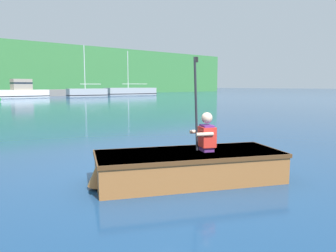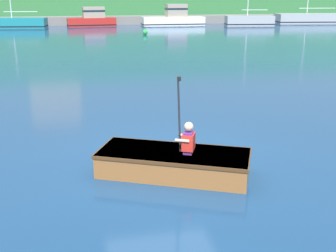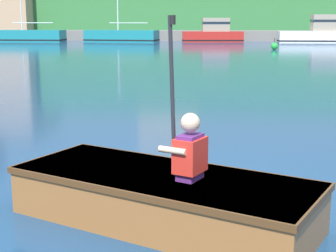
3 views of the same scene
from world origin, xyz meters
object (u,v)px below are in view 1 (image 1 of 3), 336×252
Objects in this scene: moored_boat_dock_center_near at (20,91)px; moored_boat_outer_slip_west at (131,91)px; moored_boat_dock_west_end at (87,93)px; rowboat_foreground at (186,165)px; person_paddler at (206,133)px.

moored_boat_dock_center_near is 0.83× the size of moored_boat_outer_slip_west.
moored_boat_dock_west_end is at bearing -164.26° from moored_boat_outer_slip_west.
rowboat_foreground is 2.12× the size of person_paddler.
moored_boat_dock_west_end is 2.22× the size of rowboat_foreground.
moored_boat_dock_west_end is 0.98× the size of moored_boat_dock_center_near.
rowboat_foreground is (-9.11, -39.11, -0.50)m from moored_boat_dock_center_near.
moored_boat_outer_slip_west is 46.74m from person_paddler.
rowboat_foreground is at bearing -123.12° from moored_boat_outer_slip_west.
moored_boat_dock_west_end reaches higher than rowboat_foreground.
moored_boat_dock_west_end is 0.82× the size of moored_boat_outer_slip_west.
moored_boat_outer_slip_west reaches higher than rowboat_foreground.
rowboat_foreground is at bearing -103.11° from moored_boat_dock_center_near.
moored_boat_dock_west_end is 40.49m from person_paddler.
moored_boat_outer_slip_west reaches higher than moored_boat_dock_center_near.
person_paddler is at bearing -114.34° from moored_boat_dock_west_end.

